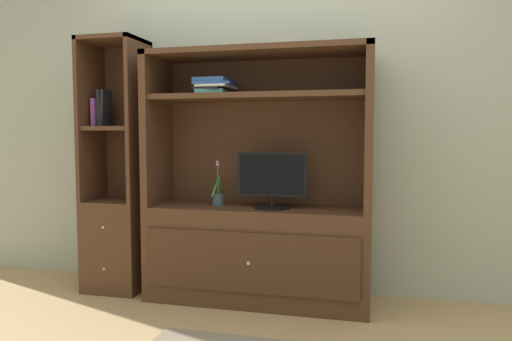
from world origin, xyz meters
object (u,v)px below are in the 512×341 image
object	(u,v)px
potted_plant	(218,197)
tv_monitor	(272,180)
magazine_stack	(215,87)
bookshelf_tall	(118,206)
upright_book_row	(102,110)
media_console	(258,223)

from	to	relation	value
potted_plant	tv_monitor	bearing A→B (deg)	-7.06
magazine_stack	bookshelf_tall	bearing A→B (deg)	179.23
magazine_stack	upright_book_row	world-z (taller)	magazine_stack
magazine_stack	upright_book_row	distance (m)	0.88
tv_monitor	bookshelf_tall	bearing A→B (deg)	177.33
media_console	magazine_stack	distance (m)	0.97
tv_monitor	media_console	bearing A→B (deg)	153.89
potted_plant	upright_book_row	size ratio (longest dim) A/B	1.20
tv_monitor	magazine_stack	size ratio (longest dim) A/B	1.40
tv_monitor	bookshelf_tall	distance (m)	1.19
tv_monitor	upright_book_row	size ratio (longest dim) A/B	1.76
potted_plant	magazine_stack	size ratio (longest dim) A/B	0.95
media_console	bookshelf_tall	world-z (taller)	bookshelf_tall
media_console	upright_book_row	distance (m)	1.40
tv_monitor	upright_book_row	xyz separation A→B (m)	(-1.27, 0.04, 0.48)
tv_monitor	magazine_stack	distance (m)	0.75
potted_plant	bookshelf_tall	size ratio (longest dim) A/B	0.17
potted_plant	magazine_stack	bearing A→B (deg)	-165.81
media_console	upright_book_row	world-z (taller)	media_console
tv_monitor	upright_book_row	distance (m)	1.36
media_console	tv_monitor	size ratio (longest dim) A/B	3.66
media_console	bookshelf_tall	xyz separation A→B (m)	(-1.06, 0.00, 0.07)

